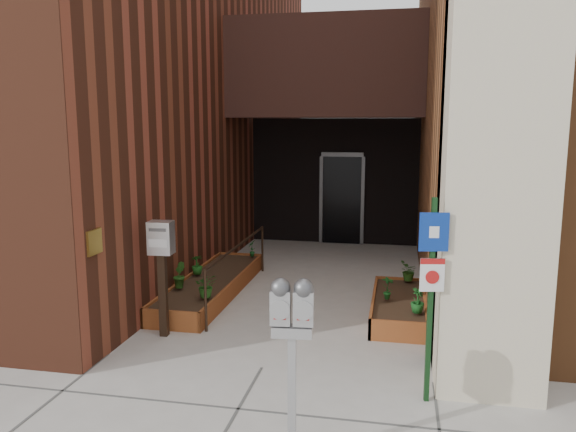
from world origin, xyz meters
The scene contains 15 objects.
ground centered at (0.00, 0.00, 0.00)m, with size 80.00×80.00×0.00m, color #9E9991.
architecture centered at (-0.18, 6.89, 4.98)m, with size 20.00×14.60×10.00m.
planter_left centered at (-1.55, 2.70, 0.13)m, with size 0.90×3.60×0.30m.
planter_right centered at (1.60, 2.20, 0.13)m, with size 0.80×2.20×0.30m.
handrail centered at (-1.05, 2.65, 0.75)m, with size 0.04×3.34×0.90m.
parking_meter centered at (0.71, -1.75, 1.27)m, with size 0.37×0.19×1.64m.
sign_post centered at (1.90, -0.45, 1.33)m, with size 0.29×0.09×2.17m.
payment_dropbox centered at (-1.56, 0.74, 1.15)m, with size 0.33×0.26×1.60m.
shrub_left_a centered at (-1.25, 1.60, 0.48)m, with size 0.33×0.33×0.36m, color #1F4F16.
shrub_left_b centered at (-1.85, 2.00, 0.50)m, with size 0.22×0.22×0.41m, color #235317.
shrub_left_c centered at (-1.85, 2.82, 0.47)m, with size 0.19×0.19×0.34m, color #1D5B1A.
shrub_left_d centered at (-1.25, 4.26, 0.46)m, with size 0.17×0.17×0.33m, color #17501C.
shrub_right_a centered at (1.85, 1.52, 0.47)m, with size 0.19×0.19×0.34m, color #17531C.
shrub_right_b centered at (1.43, 2.05, 0.48)m, with size 0.19×0.19×0.36m, color #1A5B1F.
shrub_right_c centered at (1.75, 3.10, 0.47)m, with size 0.30×0.30×0.33m, color #234F16.
Camera 1 is at (1.55, -6.14, 2.91)m, focal length 35.00 mm.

